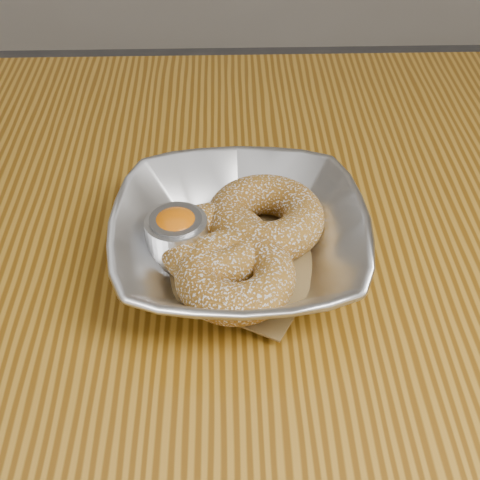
{
  "coord_description": "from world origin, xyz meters",
  "views": [
    {
      "loc": [
        0.1,
        -0.46,
        1.17
      ],
      "look_at": [
        0.12,
        -0.02,
        0.78
      ],
      "focal_mm": 50.0,
      "sensor_mm": 36.0,
      "label": 1
    }
  ],
  "objects_px": {
    "donut_back": "(265,218)",
    "donut_extra": "(216,244)",
    "table": "(126,324)",
    "serving_bowl": "(240,242)",
    "ramekin": "(177,235)",
    "donut_front": "(235,276)"
  },
  "relations": [
    {
      "from": "serving_bowl",
      "to": "donut_front",
      "type": "bearing_deg",
      "value": -96.87
    },
    {
      "from": "donut_back",
      "to": "donut_front",
      "type": "height_order",
      "value": "donut_back"
    },
    {
      "from": "donut_back",
      "to": "donut_front",
      "type": "bearing_deg",
      "value": -111.61
    },
    {
      "from": "donut_back",
      "to": "donut_extra",
      "type": "relative_size",
      "value": 1.09
    },
    {
      "from": "table",
      "to": "donut_back",
      "type": "height_order",
      "value": "donut_back"
    },
    {
      "from": "table",
      "to": "serving_bowl",
      "type": "xyz_separation_m",
      "value": [
        0.12,
        -0.02,
        0.13
      ]
    },
    {
      "from": "table",
      "to": "donut_front",
      "type": "bearing_deg",
      "value": -29.09
    },
    {
      "from": "table",
      "to": "serving_bowl",
      "type": "relative_size",
      "value": 5.33
    },
    {
      "from": "donut_front",
      "to": "ramekin",
      "type": "distance_m",
      "value": 0.07
    },
    {
      "from": "donut_back",
      "to": "ramekin",
      "type": "relative_size",
      "value": 1.97
    },
    {
      "from": "donut_front",
      "to": "table",
      "type": "bearing_deg",
      "value": 150.91
    },
    {
      "from": "donut_extra",
      "to": "ramekin",
      "type": "xyz_separation_m",
      "value": [
        -0.03,
        0.01,
        0.01
      ]
    },
    {
      "from": "serving_bowl",
      "to": "donut_back",
      "type": "height_order",
      "value": "serving_bowl"
    },
    {
      "from": "donut_front",
      "to": "donut_extra",
      "type": "xyz_separation_m",
      "value": [
        -0.02,
        0.04,
        -0.0
      ]
    },
    {
      "from": "serving_bowl",
      "to": "donut_extra",
      "type": "distance_m",
      "value": 0.02
    },
    {
      "from": "table",
      "to": "donut_front",
      "type": "distance_m",
      "value": 0.18
    },
    {
      "from": "serving_bowl",
      "to": "ramekin",
      "type": "height_order",
      "value": "ramekin"
    },
    {
      "from": "donut_back",
      "to": "donut_extra",
      "type": "xyz_separation_m",
      "value": [
        -0.05,
        -0.03,
        -0.0
      ]
    },
    {
      "from": "donut_back",
      "to": "donut_front",
      "type": "distance_m",
      "value": 0.08
    },
    {
      "from": "table",
      "to": "ramekin",
      "type": "relative_size",
      "value": 21.88
    },
    {
      "from": "table",
      "to": "donut_back",
      "type": "xyz_separation_m",
      "value": [
        0.14,
        0.01,
        0.13
      ]
    },
    {
      "from": "table",
      "to": "donut_extra",
      "type": "relative_size",
      "value": 12.12
    }
  ]
}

